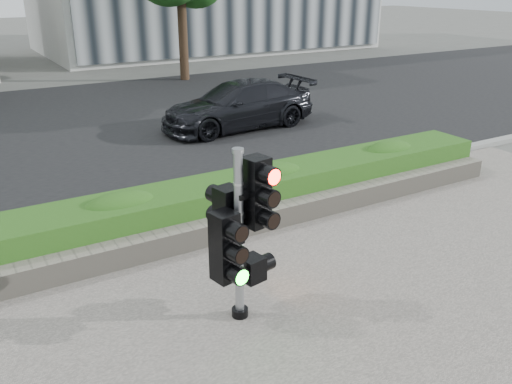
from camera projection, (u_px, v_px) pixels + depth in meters
ground at (280, 301)px, 6.84m from camera, size 120.00×120.00×0.00m
road at (82, 127)px, 14.84m from camera, size 60.00×13.00×0.02m
curb at (181, 211)px, 9.34m from camera, size 60.00×0.25×0.12m
stone_wall at (213, 231)px, 8.29m from camera, size 12.00×0.32×0.34m
hedge at (195, 206)px, 8.75m from camera, size 12.00×1.00×0.68m
traffic_signal at (239, 227)px, 6.11m from camera, size 0.75×0.60×2.09m
car_dark at (238, 105)px, 14.53m from camera, size 4.37×1.98×1.24m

